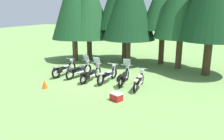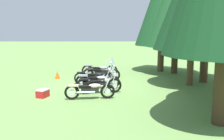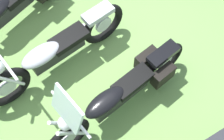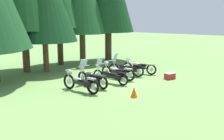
% 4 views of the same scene
% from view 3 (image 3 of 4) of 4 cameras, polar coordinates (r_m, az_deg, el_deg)
% --- Properties ---
extents(ground_plane, '(80.00, 80.00, 0.00)m').
position_cam_3_polar(ground_plane, '(4.60, -5.00, -3.17)').
color(ground_plane, '#6B934C').
extents(motorcycle_2, '(0.68, 2.31, 1.34)m').
position_cam_3_polar(motorcycle_2, '(4.07, 1.58, -4.06)').
color(motorcycle_2, black).
rests_on(motorcycle_2, ground_plane).
extents(motorcycle_3, '(0.73, 2.32, 1.00)m').
position_cam_3_polar(motorcycle_3, '(4.42, -10.02, 3.23)').
color(motorcycle_3, black).
rests_on(motorcycle_3, ground_plane).
extents(motorcycle_4, '(0.82, 2.27, 1.37)m').
position_cam_3_polar(motorcycle_4, '(4.99, -17.75, 10.71)').
color(motorcycle_4, black).
rests_on(motorcycle_4, ground_plane).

